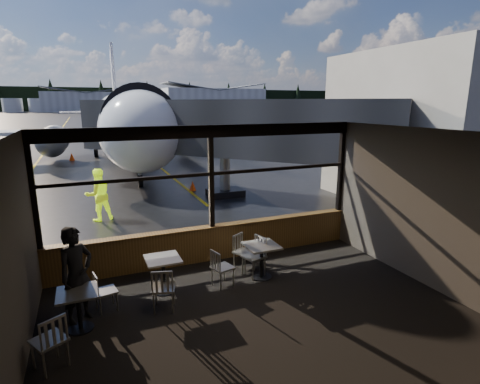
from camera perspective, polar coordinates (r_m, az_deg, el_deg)
ground_plane at (r=128.85m, az=-21.72°, el=10.70°), size 520.00×520.00×0.00m
carpet_floor at (r=7.57m, az=3.43°, el=-18.59°), size 8.00×6.00×0.01m
ceiling at (r=6.44m, az=3.87°, el=8.77°), size 8.00×6.00×0.04m
wall_left at (r=6.29m, az=-31.80°, el=-9.86°), size 0.04×6.00×3.50m
wall_right at (r=9.23m, az=26.54°, el=-2.26°), size 0.04×6.00×3.50m
wall_back at (r=4.57m, az=21.27°, el=-17.35°), size 8.00×0.04×3.50m
window_sill at (r=9.87m, az=-4.24°, el=-7.81°), size 8.00×0.28×0.90m
window_header at (r=9.23m, az=-4.56°, el=9.22°), size 8.00×0.18×0.30m
mullion_left at (r=9.00m, az=-29.04°, el=0.05°), size 0.12×0.12×2.60m
mullion_centre at (r=9.38m, az=-4.43°, el=2.20°), size 0.12×0.12×2.60m
mullion_right at (r=11.24m, az=15.11°, el=3.63°), size 0.12×0.12×2.60m
window_transom at (r=9.37m, az=-4.44°, el=2.80°), size 8.00×0.10×0.08m
airliner at (r=29.89m, az=-17.64°, el=14.97°), size 29.56×34.91×10.29m
jet_bridge at (r=15.73m, az=1.79°, el=7.51°), size 9.01×11.01×4.81m
cafe_table_near at (r=8.92m, az=3.28°, el=-10.49°), size 0.74×0.74×0.82m
cafe_table_mid at (r=8.44m, az=-11.57°, el=-12.29°), size 0.72×0.72×0.79m
cafe_table_left at (r=7.63m, az=-23.31°, el=-16.28°), size 0.69×0.69×0.76m
chair_near_e at (r=8.96m, az=2.11°, el=-9.85°), size 0.65×0.65×0.97m
chair_near_w at (r=8.50m, az=-2.67°, el=-11.47°), size 0.59×0.59×0.89m
chair_near_n at (r=9.31m, az=0.58°, el=-9.18°), size 0.66×0.66×0.89m
chair_mid_s at (r=7.75m, az=-11.56°, el=-14.17°), size 0.63×0.63×0.93m
chair_mid_w at (r=8.05m, az=-19.76°, el=-14.07°), size 0.52×0.52×0.82m
chair_left_s at (r=6.83m, az=-27.10°, el=-19.54°), size 0.70×0.70×0.94m
passenger at (r=7.69m, az=-23.63°, el=-11.50°), size 0.81×0.76×1.85m
ground_crew at (r=13.88m, az=-20.78°, el=-0.40°), size 1.04×0.91×1.83m
cone_nose at (r=17.71m, az=-7.22°, el=0.94°), size 0.33×0.33×0.45m
cone_wing at (r=29.50m, az=-24.26°, el=4.92°), size 0.38×0.38×0.53m
terminal_annex at (r=17.12m, az=26.49°, el=8.62°), size 5.00×7.00×6.00m
hangar_mid at (r=193.77m, az=-22.33°, el=12.73°), size 38.00×15.00×10.00m
hangar_right at (r=197.06m, az=-4.12°, el=13.95°), size 50.00×20.00×12.00m
fuel_tank_a at (r=192.67m, az=-31.36°, el=11.20°), size 8.00×8.00×6.00m
fuel_tank_b at (r=191.52m, az=-28.36°, el=11.54°), size 8.00×8.00×6.00m
fuel_tank_c at (r=190.89m, az=-25.32°, el=11.86°), size 8.00×8.00×6.00m
treeline at (r=218.78m, az=-22.45°, el=12.95°), size 360.00×3.00×12.00m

